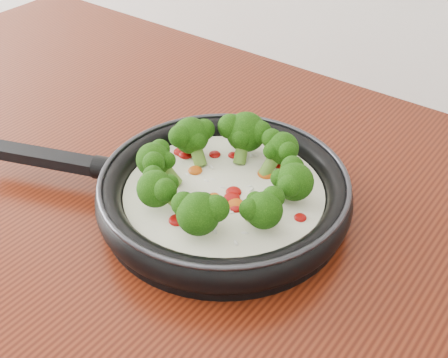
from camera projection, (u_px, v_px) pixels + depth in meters
The scene contains 1 object.
skillet at pixel (222, 189), 0.71m from camera, with size 0.52×0.40×0.09m.
Camera 1 is at (0.34, 0.64, 1.37)m, focal length 46.53 mm.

